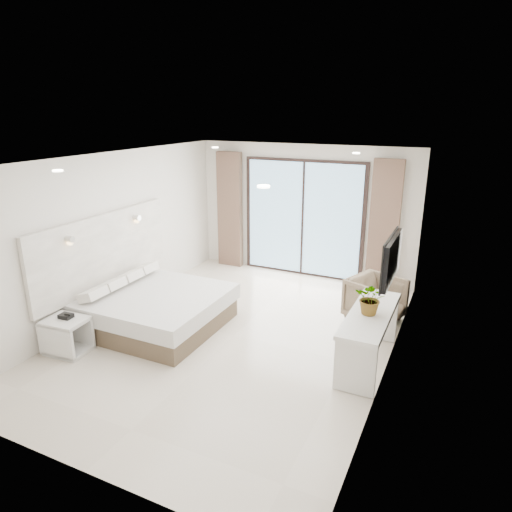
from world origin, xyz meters
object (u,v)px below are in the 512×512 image
at_px(nightstand, 67,336).
at_px(armchair, 376,297).
at_px(bed, 156,309).
at_px(console_desk, 370,326).

height_order(nightstand, armchair, armchair).
relative_size(bed, nightstand, 3.36).
distance_m(nightstand, armchair, 4.80).
bearing_deg(nightstand, armchair, 33.65).
relative_size(nightstand, armchair, 0.75).
distance_m(console_desk, armchair, 1.46).
bearing_deg(armchair, console_desk, -150.48).
xyz_separation_m(console_desk, armchair, (-0.19, 1.43, -0.17)).
relative_size(bed, console_desk, 1.19).
bearing_deg(nightstand, bed, 58.40).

